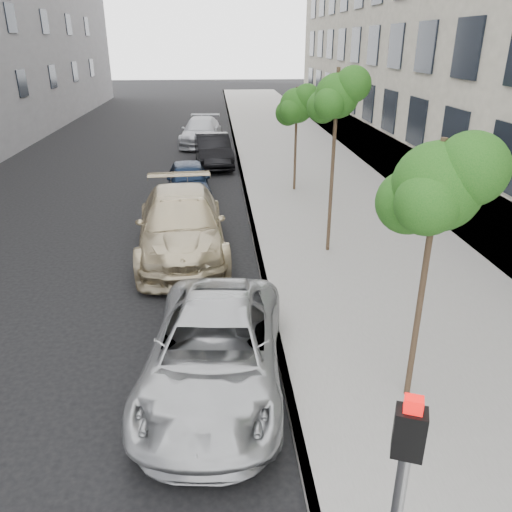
{
  "coord_description": "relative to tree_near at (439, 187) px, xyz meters",
  "views": [
    {
      "loc": [
        0.04,
        -5.25,
        5.76
      ],
      "look_at": [
        0.82,
        4.56,
        1.5
      ],
      "focal_mm": 35.0,
      "sensor_mm": 36.0,
      "label": 1
    }
  ],
  "objects": [
    {
      "name": "tree_far",
      "position": [
        0.0,
        13.0,
        -0.37
      ],
      "size": [
        1.68,
        1.48,
        4.15
      ],
      "color": "#38281C",
      "rests_on": "sidewalk"
    },
    {
      "name": "sidewalk",
      "position": [
        1.07,
        22.5,
        -3.76
      ],
      "size": [
        6.4,
        72.0,
        0.14
      ],
      "primitive_type": "cube",
      "color": "gray",
      "rests_on": "ground"
    },
    {
      "name": "minivan",
      "position": [
        -3.33,
        0.69,
        -3.12
      ],
      "size": [
        2.87,
        5.31,
        1.42
      ],
      "primitive_type": "imported",
      "rotation": [
        0.0,
        0.0,
        -0.1
      ],
      "color": "#ACAEB0",
      "rests_on": "ground"
    },
    {
      "name": "suv",
      "position": [
        -4.26,
        6.98,
        -2.95
      ],
      "size": [
        2.88,
        6.22,
        1.76
      ],
      "primitive_type": "imported",
      "rotation": [
        0.0,
        0.0,
        0.07
      ],
      "color": "tan",
      "rests_on": "ground"
    },
    {
      "name": "sedan_rear",
      "position": [
        -4.03,
        23.69,
        -3.06
      ],
      "size": [
        2.66,
        5.49,
        1.54
      ],
      "primitive_type": "imported",
      "rotation": [
        0.0,
        0.0,
        -0.1
      ],
      "color": "#AFB1B8",
      "rests_on": "ground"
    },
    {
      "name": "tree_mid",
      "position": [
        -0.0,
        6.5,
        0.61
      ],
      "size": [
        1.54,
        1.34,
        5.07
      ],
      "color": "#38281C",
      "rests_on": "sidewalk"
    },
    {
      "name": "sedan_blue",
      "position": [
        -4.31,
        12.66,
        -3.13
      ],
      "size": [
        1.95,
        4.2,
        1.39
      ],
      "primitive_type": "imported",
      "rotation": [
        0.0,
        0.0,
        0.07
      ],
      "color": "black",
      "rests_on": "ground"
    },
    {
      "name": "curb",
      "position": [
        -2.05,
        22.5,
        -3.76
      ],
      "size": [
        0.15,
        72.0,
        0.14
      ],
      "primitive_type": "cube",
      "color": "#9E9B93",
      "rests_on": "ground"
    },
    {
      "name": "ground",
      "position": [
        -3.23,
        -1.5,
        -3.83
      ],
      "size": [
        160.0,
        160.0,
        0.0
      ],
      "primitive_type": "plane",
      "color": "black",
      "rests_on": "ground"
    },
    {
      "name": "sedan_black",
      "position": [
        -3.33,
        18.14,
        -3.07
      ],
      "size": [
        2.03,
        4.72,
        1.51
      ],
      "primitive_type": "imported",
      "rotation": [
        0.0,
        0.0,
        0.09
      ],
      "color": "black",
      "rests_on": "ground"
    },
    {
      "name": "tree_near",
      "position": [
        0.0,
        0.0,
        0.0
      ],
      "size": [
        1.67,
        1.47,
        4.51
      ],
      "color": "#38281C",
      "rests_on": "sidewalk"
    }
  ]
}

